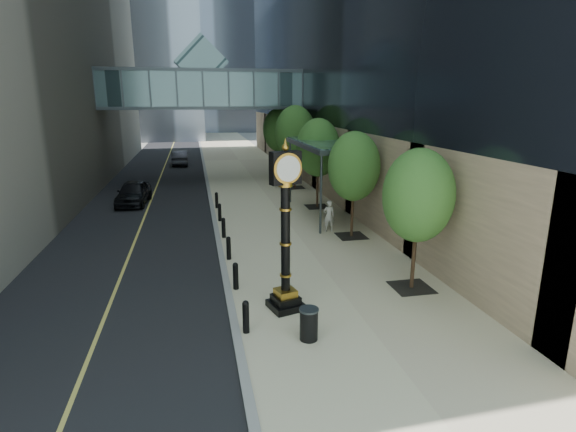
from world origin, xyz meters
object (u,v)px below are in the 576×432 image
object	(u,v)px
car_near	(134,193)
street_clock	(285,241)
car_far	(180,158)
pedestrian	(329,216)
trash_bin	(309,325)

from	to	relation	value
car_near	street_clock	bearing A→B (deg)	-63.69
street_clock	car_near	xyz separation A→B (m)	(-6.74, 17.13, -1.61)
car_far	pedestrian	bearing A→B (deg)	106.01
street_clock	trash_bin	world-z (taller)	street_clock
street_clock	car_far	bearing A→B (deg)	81.27
street_clock	car_far	xyz separation A→B (m)	(-4.19, 35.17, -1.62)
car_near	car_far	xyz separation A→B (m)	(2.55, 18.04, -0.01)
pedestrian	trash_bin	bearing A→B (deg)	73.13
street_clock	trash_bin	bearing A→B (deg)	-98.43
street_clock	car_far	distance (m)	35.46
trash_bin	street_clock	bearing A→B (deg)	97.08
street_clock	car_near	bearing A→B (deg)	95.95
pedestrian	car_far	distance (m)	28.10
car_near	pedestrian	bearing A→B (deg)	-34.69
trash_bin	car_far	bearing A→B (deg)	96.81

